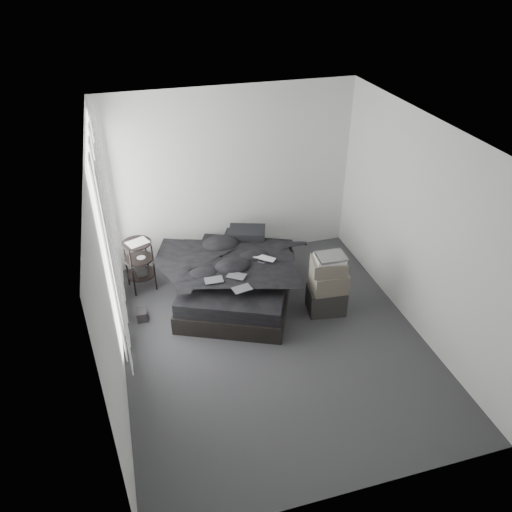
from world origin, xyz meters
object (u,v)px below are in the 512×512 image
object	(u,v)px
bed	(238,289)
side_stand	(140,266)
box_lower	(326,299)
laptop	(263,256)

from	to	relation	value
bed	side_stand	size ratio (longest dim) A/B	2.48
side_stand	box_lower	distance (m)	2.60
side_stand	box_lower	xyz separation A→B (m)	(2.30, -1.19, -0.19)
laptop	side_stand	xyz separation A→B (m)	(-1.59, 0.67, -0.30)
bed	box_lower	bearing A→B (deg)	-6.80
side_stand	box_lower	world-z (taller)	side_stand
bed	laptop	xyz separation A→B (m)	(0.33, -0.10, 0.54)
laptop	box_lower	world-z (taller)	laptop
laptop	side_stand	distance (m)	1.75
bed	laptop	distance (m)	0.64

